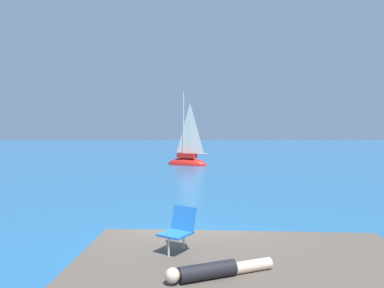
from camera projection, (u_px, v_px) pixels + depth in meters
The scene contains 6 objects.
ground_plane at pixel (188, 250), 9.18m from camera, with size 160.00×160.00×0.00m, color #236093.
boulder_seaward at pixel (268, 261), 8.43m from camera, with size 0.97×0.77×0.53m, color #4B4547.
boulder_inland at pixel (155, 273), 7.78m from camera, with size 1.13×0.90×0.62m, color brown.
sailboat_near at pixel (187, 161), 30.11m from camera, with size 3.66×2.54×6.63m.
person_sunbather at pixel (215, 270), 5.46m from camera, with size 1.69×0.78×0.25m.
beach_chair at pixel (179, 227), 6.62m from camera, with size 0.73×0.76×0.80m.
Camera 1 is at (-0.08, -9.04, 3.12)m, focal length 33.93 mm.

